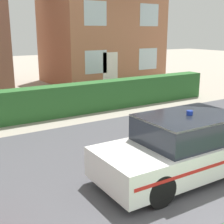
{
  "coord_description": "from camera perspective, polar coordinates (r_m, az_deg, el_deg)",
  "views": [
    {
      "loc": [
        -3.87,
        -2.33,
        3.33
      ],
      "look_at": [
        0.77,
        4.99,
        1.05
      ],
      "focal_mm": 50.0,
      "sensor_mm": 36.0,
      "label": 1
    }
  ],
  "objects": [
    {
      "name": "road_strip",
      "position": [
        8.21,
        -1.23,
        -9.15
      ],
      "size": [
        28.0,
        6.79,
        0.01
      ],
      "primitive_type": "cube",
      "color": "#4C4C51",
      "rests_on": "ground"
    },
    {
      "name": "garden_hedge",
      "position": [
        12.67,
        -8.47,
        2.19
      ],
      "size": [
        14.58,
        0.76,
        1.22
      ],
      "primitive_type": "cube",
      "color": "#2D662D",
      "rests_on": "ground"
    },
    {
      "name": "police_car",
      "position": [
        7.43,
        12.99,
        -6.22
      ],
      "size": [
        4.19,
        1.79,
        1.56
      ],
      "rotation": [
        0.0,
        0.0,
        3.13
      ],
      "color": "black",
      "rests_on": "road_strip"
    },
    {
      "name": "house_right",
      "position": [
        20.92,
        -2.11,
        16.17
      ],
      "size": [
        7.11,
        5.55,
        7.57
      ],
      "color": "#A86B4C",
      "rests_on": "ground"
    }
  ]
}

